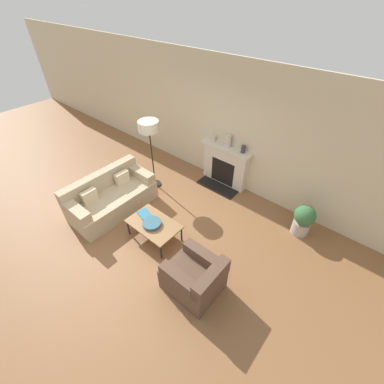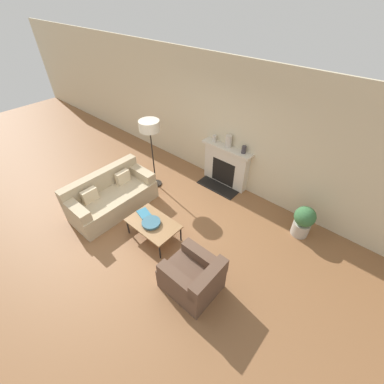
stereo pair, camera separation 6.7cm
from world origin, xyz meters
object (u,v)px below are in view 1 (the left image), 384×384
at_px(mantel_vase_center_right, 243,149).
at_px(couch, 111,197).
at_px(mantel_vase_center_left, 228,141).
at_px(coffee_table, 154,224).
at_px(book, 144,214).
at_px(bowl, 152,223).
at_px(mantel_vase_left, 214,138).
at_px(potted_plant, 303,219).
at_px(fireplace, 225,166).
at_px(floor_lamp, 149,130).
at_px(armchair_near, 195,277).

bearing_deg(mantel_vase_center_right, couch, -126.28).
relative_size(mantel_vase_center_left, mantel_vase_center_right, 1.67).
height_order(coffee_table, book, book).
xyz_separation_m(bowl, mantel_vase_left, (-0.38, 2.42, 0.67)).
bearing_deg(bowl, mantel_vase_left, 98.97).
xyz_separation_m(bowl, book, (-0.32, 0.09, -0.03)).
distance_m(book, potted_plant, 3.14).
bearing_deg(mantel_vase_center_right, book, -107.89).
distance_m(coffee_table, mantel_vase_left, 2.53).
height_order(fireplace, mantel_vase_center_left, mantel_vase_center_left).
bearing_deg(mantel_vase_center_right, mantel_vase_center_left, 180.00).
relative_size(floor_lamp, potted_plant, 2.48).
bearing_deg(book, couch, -161.55).
bearing_deg(coffee_table, mantel_vase_left, 99.14).
distance_m(book, mantel_vase_center_left, 2.48).
relative_size(coffee_table, mantel_vase_center_right, 5.90).
relative_size(mantel_vase_left, potted_plant, 0.22).
xyz_separation_m(bowl, mantel_vase_center_right, (0.43, 2.42, 0.68)).
relative_size(bowl, book, 1.13).
bearing_deg(bowl, mantel_vase_center_left, 89.63).
height_order(mantel_vase_left, mantel_vase_center_right, mantel_vase_center_right).
xyz_separation_m(fireplace, bowl, (-0.01, -2.41, -0.07)).
bearing_deg(mantel_vase_center_left, floor_lamp, -136.61).
distance_m(coffee_table, book, 0.33).
relative_size(fireplace, mantel_vase_center_left, 4.48).
xyz_separation_m(armchair_near, bowl, (-1.31, 0.30, 0.13)).
bearing_deg(mantel_vase_left, book, -88.57).
distance_m(bowl, book, 0.34).
relative_size(coffee_table, floor_lamp, 0.59).
xyz_separation_m(armchair_near, floor_lamp, (-2.56, 1.52, 1.18)).
bearing_deg(armchair_near, couch, -96.80).
height_order(mantel_vase_left, mantel_vase_center_left, mantel_vase_center_left).
xyz_separation_m(bowl, potted_plant, (2.15, 2.03, -0.06)).
relative_size(book, floor_lamp, 0.19).
bearing_deg(potted_plant, bowl, -136.65).
relative_size(fireplace, bowl, 3.55).
distance_m(couch, bowl, 1.34).
xyz_separation_m(book, floor_lamp, (-0.93, 1.13, 1.08)).
bearing_deg(book, floor_lamp, 143.54).
bearing_deg(potted_plant, couch, -150.02).
bearing_deg(coffee_table, floor_lamp, 136.53).
relative_size(armchair_near, coffee_table, 0.87).
bearing_deg(fireplace, potted_plant, -9.99).
relative_size(couch, mantel_vase_center_right, 10.89).
bearing_deg(potted_plant, mantel_vase_center_right, 167.17).
height_order(fireplace, book, fireplace).
bearing_deg(mantel_vase_center_right, mantel_vase_left, 180.00).
relative_size(armchair_near, mantel_vase_left, 5.88).
bearing_deg(mantel_vase_center_left, potted_plant, -10.42).
xyz_separation_m(coffee_table, mantel_vase_center_left, (0.01, 2.38, 0.81)).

